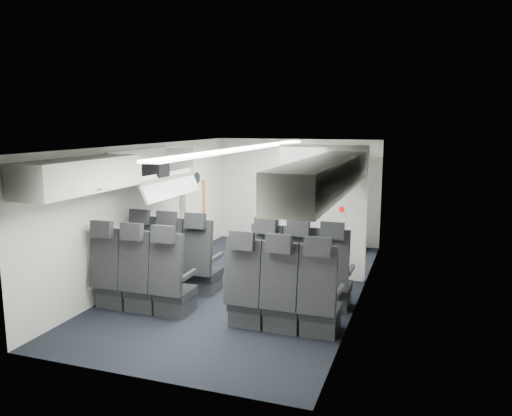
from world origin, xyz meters
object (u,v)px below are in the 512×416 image
Objects in this scene: boarding_door at (195,204)px; flight_attendant at (279,217)px; seat_row_front at (235,270)px; carry_on_bag at (152,170)px; galley_unit at (340,202)px; seat_row_mid at (209,289)px.

flight_attendant is (1.68, 0.02, -0.15)m from boarding_door.
carry_on_bag is (-1.38, 0.14, 1.37)m from seat_row_front.
galley_unit is 2.84m from boarding_door.
boarding_door reaches higher than seat_row_mid.
flight_attendant is at bearing -128.23° from galley_unit.
seat_row_mid is 1.79× the size of boarding_door.
flight_attendant is at bearing 88.82° from seat_row_front.
seat_row_front is 1.95m from carry_on_bag.
boarding_door is 1.69m from flight_attendant.
flight_attendant is at bearing 54.60° from carry_on_bag.
boarding_door is (-2.59, -1.17, 0.00)m from galley_unit.
seat_row_mid is at bearing -36.45° from carry_on_bag.
galley_unit is at bearing 73.72° from seat_row_front.
galley_unit is at bearing 24.28° from boarding_door.
seat_row_mid is (0.00, -0.90, 0.00)m from seat_row_front.
seat_row_mid is 1.75× the size of galley_unit.
galley_unit reaches higher than boarding_door.
carry_on_bag is at bearing -126.84° from galley_unit.
flight_attendant is at bearing 0.59° from boarding_door.
boarding_door is at bearing 118.77° from seat_row_mid.
galley_unit is (0.95, 4.15, 0.55)m from seat_row_mid.
flight_attendant is (0.04, 2.10, 0.40)m from seat_row_front.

